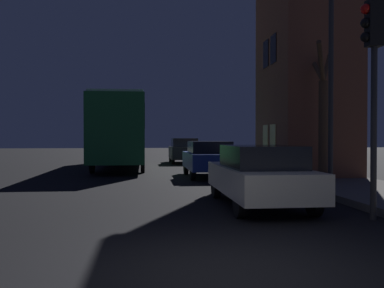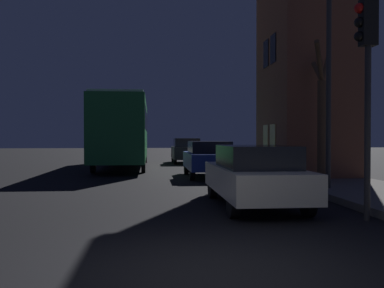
{
  "view_description": "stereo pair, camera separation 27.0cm",
  "coord_description": "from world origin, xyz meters",
  "px_view_note": "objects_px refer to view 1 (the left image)",
  "views": [
    {
      "loc": [
        -0.97,
        -5.0,
        1.62
      ],
      "look_at": [
        1.0,
        12.5,
        1.34
      ],
      "focal_mm": 40.0,
      "sensor_mm": 36.0,
      "label": 1
    },
    {
      "loc": [
        -0.7,
        -5.03,
        1.62
      ],
      "look_at": [
        1.0,
        12.5,
        1.34
      ],
      "focal_mm": 40.0,
      "sensor_mm": 36.0,
      "label": 2
    }
  ],
  "objects_px": {
    "bare_tree": "(323,111)",
    "bus": "(122,128)",
    "traffic_light": "(373,62)",
    "car_far_lane": "(184,150)",
    "car_mid_lane": "(209,158)",
    "car_near_lane": "(259,174)",
    "streetlamp": "(320,34)"
  },
  "relations": [
    {
      "from": "streetlamp",
      "to": "car_mid_lane",
      "type": "bearing_deg",
      "value": 113.29
    },
    {
      "from": "car_mid_lane",
      "to": "car_far_lane",
      "type": "bearing_deg",
      "value": 90.72
    },
    {
      "from": "bare_tree",
      "to": "car_mid_lane",
      "type": "bearing_deg",
      "value": 129.49
    },
    {
      "from": "traffic_light",
      "to": "car_mid_lane",
      "type": "height_order",
      "value": "traffic_light"
    },
    {
      "from": "bus",
      "to": "car_far_lane",
      "type": "relative_size",
      "value": 3.06
    },
    {
      "from": "car_mid_lane",
      "to": "bare_tree",
      "type": "bearing_deg",
      "value": -50.51
    },
    {
      "from": "bare_tree",
      "to": "bus",
      "type": "bearing_deg",
      "value": 124.9
    },
    {
      "from": "bus",
      "to": "streetlamp",
      "type": "bearing_deg",
      "value": -62.08
    },
    {
      "from": "streetlamp",
      "to": "traffic_light",
      "type": "height_order",
      "value": "streetlamp"
    },
    {
      "from": "streetlamp",
      "to": "bus",
      "type": "relative_size",
      "value": 0.55
    },
    {
      "from": "streetlamp",
      "to": "bare_tree",
      "type": "distance_m",
      "value": 2.78
    },
    {
      "from": "car_mid_lane",
      "to": "car_far_lane",
      "type": "height_order",
      "value": "car_far_lane"
    },
    {
      "from": "bare_tree",
      "to": "car_mid_lane",
      "type": "height_order",
      "value": "bare_tree"
    },
    {
      "from": "car_far_lane",
      "to": "car_mid_lane",
      "type": "bearing_deg",
      "value": -89.28
    },
    {
      "from": "streetlamp",
      "to": "bare_tree",
      "type": "bearing_deg",
      "value": 63.69
    },
    {
      "from": "traffic_light",
      "to": "car_near_lane",
      "type": "height_order",
      "value": "traffic_light"
    },
    {
      "from": "car_near_lane",
      "to": "car_mid_lane",
      "type": "distance_m",
      "value": 7.46
    },
    {
      "from": "traffic_light",
      "to": "car_near_lane",
      "type": "distance_m",
      "value": 3.45
    },
    {
      "from": "bare_tree",
      "to": "car_mid_lane",
      "type": "relative_size",
      "value": 1.09
    },
    {
      "from": "car_near_lane",
      "to": "car_mid_lane",
      "type": "bearing_deg",
      "value": 90.46
    },
    {
      "from": "bus",
      "to": "car_near_lane",
      "type": "relative_size",
      "value": 2.65
    },
    {
      "from": "car_near_lane",
      "to": "car_far_lane",
      "type": "bearing_deg",
      "value": 90.6
    },
    {
      "from": "bare_tree",
      "to": "car_near_lane",
      "type": "distance_m",
      "value": 5.07
    },
    {
      "from": "traffic_light",
      "to": "car_far_lane",
      "type": "height_order",
      "value": "traffic_light"
    },
    {
      "from": "bus",
      "to": "car_mid_lane",
      "type": "height_order",
      "value": "bus"
    },
    {
      "from": "streetlamp",
      "to": "car_far_lane",
      "type": "height_order",
      "value": "streetlamp"
    },
    {
      "from": "bare_tree",
      "to": "bus",
      "type": "xyz_separation_m",
      "value": [
        -6.97,
        9.99,
        -0.32
      ]
    },
    {
      "from": "traffic_light",
      "to": "car_mid_lane",
      "type": "bearing_deg",
      "value": 100.96
    },
    {
      "from": "car_near_lane",
      "to": "car_far_lane",
      "type": "xyz_separation_m",
      "value": [
        -0.18,
        16.97,
        0.04
      ]
    },
    {
      "from": "streetlamp",
      "to": "car_mid_lane",
      "type": "relative_size",
      "value": 1.59
    },
    {
      "from": "bus",
      "to": "car_near_lane",
      "type": "distance_m",
      "value": 14.22
    },
    {
      "from": "car_near_lane",
      "to": "car_mid_lane",
      "type": "height_order",
      "value": "car_mid_lane"
    }
  ]
}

